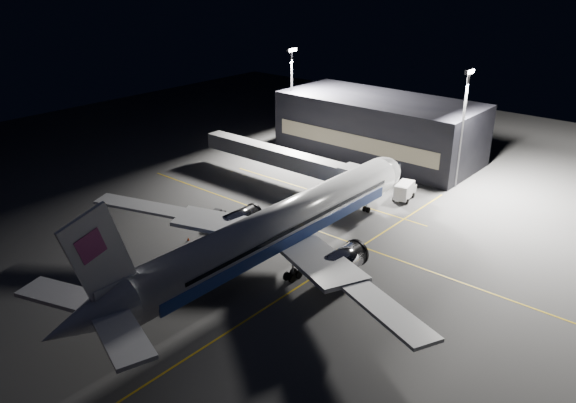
% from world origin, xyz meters
% --- Properties ---
extents(ground, '(200.00, 200.00, 0.00)m').
position_xyz_m(ground, '(0.00, 0.00, 0.00)').
color(ground, '#4C4C4F').
rests_on(ground, ground).
extents(guide_line_main, '(0.25, 80.00, 0.01)m').
position_xyz_m(guide_line_main, '(10.00, 0.00, 0.01)').
color(guide_line_main, gold).
rests_on(guide_line_main, ground).
extents(guide_line_cross, '(70.00, 0.25, 0.01)m').
position_xyz_m(guide_line_cross, '(0.00, -6.00, 0.01)').
color(guide_line_cross, gold).
rests_on(guide_line_cross, ground).
extents(guide_line_side, '(0.25, 40.00, 0.01)m').
position_xyz_m(guide_line_side, '(22.00, 10.00, 0.01)').
color(guide_line_side, gold).
rests_on(guide_line_side, ground).
extents(airliner, '(61.48, 54.22, 16.64)m').
position_xyz_m(airliner, '(-1.08, 0.00, 5.16)').
color(airliner, silver).
rests_on(airliner, ground).
extents(terminal, '(18.12, 40.00, 12.00)m').
position_xyz_m(terminal, '(45.98, 14.00, 6.00)').
color(terminal, black).
rests_on(terminal, ground).
extents(jet_bridge, '(3.60, 34.40, 6.30)m').
position_xyz_m(jet_bridge, '(22.00, 18.06, 4.58)').
color(jet_bridge, '#B2B2B7').
rests_on(jet_bridge, ground).
extents(floodlight_mast_north, '(2.40, 0.68, 20.70)m').
position_xyz_m(floodlight_mast_north, '(40.00, 31.99, 12.37)').
color(floodlight_mast_north, '#59595E').
rests_on(floodlight_mast_north, ground).
extents(floodlight_mast_south, '(2.40, 0.67, 20.70)m').
position_xyz_m(floodlight_mast_south, '(40.00, -6.01, 12.37)').
color(floodlight_mast_south, '#59595E').
rests_on(floodlight_mast_south, ground).
extents(service_truck, '(6.09, 3.38, 2.95)m').
position_xyz_m(service_truck, '(29.34, -1.90, 1.58)').
color(service_truck, silver).
rests_on(service_truck, ground).
extents(baggage_tug, '(3.25, 2.92, 1.97)m').
position_xyz_m(baggage_tug, '(2.57, 15.50, 0.91)').
color(baggage_tug, black).
rests_on(baggage_tug, ground).
extents(safety_cone_a, '(0.36, 0.36, 0.54)m').
position_xyz_m(safety_cone_a, '(6.00, 9.82, 0.27)').
color(safety_cone_a, '#EB3F09').
rests_on(safety_cone_a, ground).
extents(safety_cone_b, '(0.35, 0.35, 0.53)m').
position_xyz_m(safety_cone_b, '(-4.52, 14.00, 0.27)').
color(safety_cone_b, '#EB3F09').
rests_on(safety_cone_b, ground).
extents(safety_cone_c, '(0.40, 0.40, 0.60)m').
position_xyz_m(safety_cone_c, '(1.80, 14.00, 0.30)').
color(safety_cone_c, '#EB3F09').
rests_on(safety_cone_c, ground).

